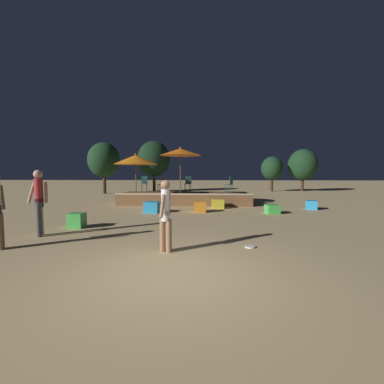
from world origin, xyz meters
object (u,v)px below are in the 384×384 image
Objects in this scene: frisbee_disc at (250,247)px; background_tree_3 at (303,165)px; patio_umbrella_1 at (136,160)px; cube_seat_2 at (311,205)px; person_1 at (39,199)px; cube_seat_0 at (218,204)px; background_tree_0 at (104,160)px; cube_seat_3 at (272,209)px; bistro_chair_2 at (230,183)px; bistro_chair_3 at (144,182)px; cube_seat_4 at (77,220)px; patio_umbrella_0 at (180,152)px; cube_seat_1 at (200,207)px; bistro_chair_1 at (188,182)px; person_0 at (166,214)px; background_tree_2 at (154,159)px; background_tree_1 at (272,168)px; bistro_chair_0 at (162,183)px; cube_seat_5 at (152,207)px.

background_tree_3 is (8.47, 19.81, 2.55)m from frisbee_disc.
patio_umbrella_1 is 9.25m from cube_seat_2.
patio_umbrella_1 reaches higher than person_1.
background_tree_0 is at bearing 136.66° from cube_seat_0.
cube_seat_2 is 2.67m from cube_seat_3.
person_1 is 9.34m from bistro_chair_2.
bistro_chair_3 is 0.22× the size of background_tree_3.
cube_seat_4 is at bearing -127.56° from background_tree_3.
cube_seat_3 is (4.29, -2.47, -2.70)m from patio_umbrella_0.
cube_seat_1 is 6.48m from person_1.
cube_seat_0 is 0.68× the size of bistro_chair_1.
background_tree_0 is (-7.86, 16.11, 2.04)m from person_0.
background_tree_2 is (-7.90, 13.20, 2.93)m from cube_seat_3.
person_0 is 0.39× the size of background_tree_3.
cube_seat_0 is 0.15× the size of background_tree_3.
background_tree_3 reaches higher than background_tree_1.
patio_umbrella_0 reaches higher than cube_seat_0.
cube_seat_4 is at bearing -94.38° from patio_umbrella_1.
background_tree_0 is (-9.36, 8.83, 2.67)m from cube_seat_0.
frisbee_disc is (4.78, -9.32, -1.22)m from bistro_chair_3.
background_tree_1 is (7.40, 10.30, 0.99)m from bistro_chair_1.
cube_seat_1 is at bearing 49.13° from bistro_chair_0.
frisbee_disc is (3.49, -8.19, -1.22)m from bistro_chair_0.
cube_seat_5 is 0.77× the size of bistro_chair_0.
cube_seat_4 is (-2.81, -5.78, -2.66)m from patio_umbrella_0.
background_tree_0 is 1.07× the size of background_tree_3.
background_tree_0 is (-11.67, 10.39, 2.70)m from cube_seat_3.
background_tree_3 is at bearing 123.69° from person_1.
background_tree_0 reaches higher than background_tree_3.
patio_umbrella_1 is 6.04m from cube_seat_4.
frisbee_disc is at bearing -86.21° from cube_seat_0.
background_tree_1 is at bearing 129.39° from person_1.
cube_seat_4 is at bearing -155.01° from cube_seat_3.
bistro_chair_1 is 15.30m from background_tree_3.
patio_umbrella_0 is at bearing 170.91° from cube_seat_2.
cube_seat_0 is at bearing 112.00° from bistro_chair_1.
bistro_chair_0 is 16.73m from background_tree_3.
background_tree_1 is (8.77, 13.85, 1.98)m from cube_seat_5.
cube_seat_0 is 13.14m from background_tree_0.
person_1 is 15.52m from background_tree_0.
background_tree_2 is at bearing -85.26° from bistro_chair_1.
cube_seat_1 is 13.50m from background_tree_0.
cube_seat_2 is (5.43, 1.19, -0.03)m from cube_seat_1.
bistro_chair_3 is at bearing 108.18° from cube_seat_5.
person_0 is 9.27m from bistro_chair_1.
background_tree_3 is (10.56, 10.98, 1.34)m from bistro_chair_1.
bistro_chair_3 is (-6.64, 4.04, 1.04)m from cube_seat_3.
person_1 is 17.79m from background_tree_2.
bistro_chair_2 is at bearing 36.43° from cube_seat_5.
frisbee_disc is (1.32, -5.52, -0.23)m from cube_seat_1.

